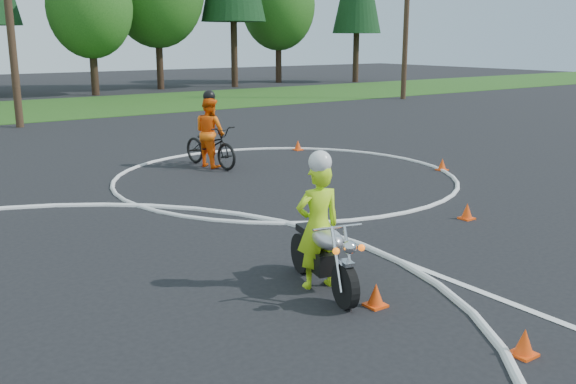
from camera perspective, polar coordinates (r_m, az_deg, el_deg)
course_markings at (r=9.60m, az=-16.61°, el=-6.69°), size 19.05×19.05×0.12m
primary_motorcycle at (r=8.40m, az=3.19°, el=-5.59°), size 0.79×1.87×1.00m
rider_primary_grp at (r=8.38m, az=2.68°, el=-2.70°), size 0.69×0.53×1.85m
rider_second_grp at (r=16.61m, az=-6.92°, el=4.62°), size 1.01×2.12×1.96m
traffic_cones at (r=9.71m, az=-2.78°, el=-5.08°), size 18.66×12.59×0.30m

